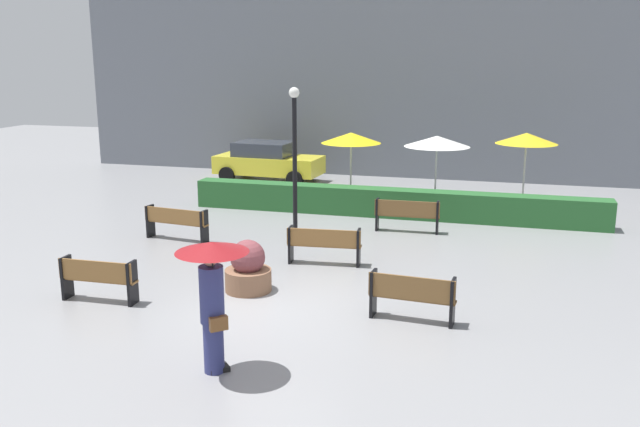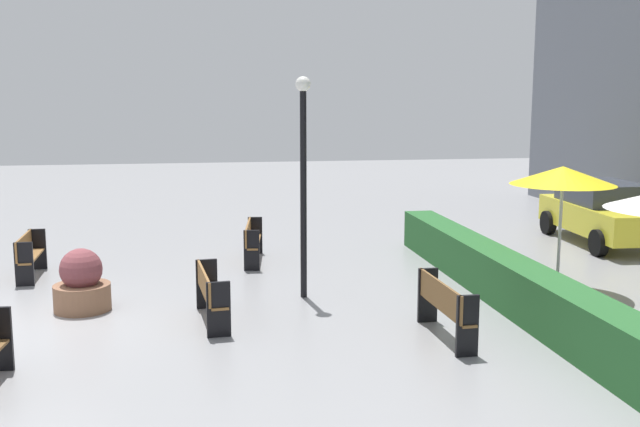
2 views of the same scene
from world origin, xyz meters
name	(u,v)px [view 1 (image 1 of 2)]	position (x,y,z in m)	size (l,w,h in m)	color
ground_plane	(273,308)	(0.00, 0.00, 0.00)	(60.00, 60.00, 0.00)	gray
bench_far_left	(176,221)	(-4.21, 4.09, 0.54)	(1.88, 0.56, 0.89)	olive
bench_back_row	(407,213)	(1.67, 6.63, 0.55)	(1.83, 0.38, 0.92)	brown
bench_near_right	(412,294)	(2.74, 0.07, 0.53)	(1.64, 0.45, 0.91)	brown
bench_mid_center	(324,243)	(0.22, 3.06, 0.53)	(1.79, 0.54, 0.89)	olive
bench_near_left	(98,277)	(-3.51, -0.60, 0.53)	(1.62, 0.40, 0.89)	olive
pedestrian_with_umbrella	(212,284)	(0.07, -2.87, 1.46)	(1.12, 1.12, 2.15)	navy
planter_pot	(248,269)	(-0.84, 0.84, 0.47)	(0.99, 0.99, 1.11)	brown
lamp_post	(295,149)	(-1.06, 4.83, 2.50)	(0.28, 0.28, 4.10)	black
patio_umbrella_yellow	(351,138)	(-0.69, 9.76, 2.25)	(1.98, 1.98, 2.43)	silver
patio_umbrella_white	(437,141)	(2.08, 10.21, 2.18)	(2.15, 2.15, 2.36)	silver
patio_umbrella_yellow_far	(527,139)	(4.87, 10.70, 2.30)	(1.96, 1.96, 2.48)	silver
hedge_strip	(392,203)	(0.94, 8.40, 0.44)	(12.83, 0.70, 0.87)	#28602D
building_facade	(404,37)	(0.00, 16.00, 5.62)	(28.00, 1.20, 11.24)	slate
parked_car	(268,161)	(-4.88, 13.17, 0.82)	(4.29, 2.16, 1.57)	yellow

